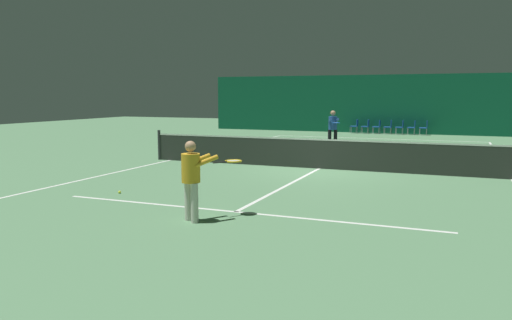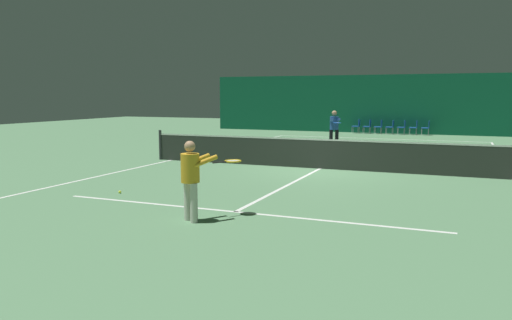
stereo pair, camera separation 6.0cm
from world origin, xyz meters
The scene contains 18 objects.
ground_plane centered at (0.00, 0.00, 0.00)m, with size 60.00×60.00×0.00m, color #56845B.
backdrop_curtain centered at (0.00, 15.99, 1.78)m, with size 23.00×0.12×3.56m.
court_line_baseline_far centered at (0.00, 11.90, 0.00)m, with size 11.00×0.10×0.00m.
court_line_service_far centered at (0.00, 6.40, 0.00)m, with size 8.25×0.10×0.00m.
court_line_service_near centered at (0.00, -6.40, 0.00)m, with size 8.25×0.10×0.00m.
court_line_sideline_left centered at (-5.50, 0.00, 0.00)m, with size 0.10×23.80×0.00m.
court_line_centre centered at (0.00, 0.00, 0.00)m, with size 0.10×12.80×0.00m.
tennis_net centered at (0.00, 0.00, 0.51)m, with size 12.00×0.10×1.07m.
player_near centered at (-0.42, -7.35, 0.87)m, with size 0.95×1.26×1.50m.
player_far centered at (-1.10, 6.37, 0.96)m, with size 0.82×1.38×1.65m.
courtside_chair_0 centered at (-1.86, 15.44, 0.49)m, with size 0.44×0.44×0.84m.
courtside_chair_1 centered at (-1.19, 15.44, 0.49)m, with size 0.44×0.44×0.84m.
courtside_chair_2 centered at (-0.51, 15.44, 0.49)m, with size 0.44×0.44×0.84m.
courtside_chair_3 centered at (0.17, 15.44, 0.49)m, with size 0.44×0.44×0.84m.
courtside_chair_4 centered at (0.85, 15.44, 0.49)m, with size 0.44×0.44×0.84m.
courtside_chair_5 centered at (1.53, 15.44, 0.49)m, with size 0.44×0.44×0.84m.
courtside_chair_6 centered at (2.20, 15.44, 0.49)m, with size 0.44×0.44×0.84m.
tennis_ball centered at (-3.34, -5.73, 0.03)m, with size 0.07×0.07×0.07m.
Camera 2 is at (4.11, -15.25, 2.32)m, focal length 35.00 mm.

